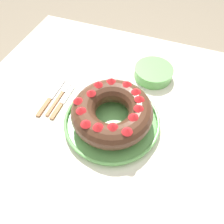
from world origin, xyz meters
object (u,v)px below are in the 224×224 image
object	(u,v)px
fork	(60,96)
side_bowl	(153,73)
cake_knife	(61,104)
serving_knife	(50,99)
bundt_cake	(112,112)
serving_dish	(112,121)

from	to	relation	value
fork	side_bowl	world-z (taller)	side_bowl
fork	cake_knife	world-z (taller)	cake_knife
serving_knife	bundt_cake	bearing A→B (deg)	-5.85
serving_knife	fork	bearing A→B (deg)	40.95
bundt_cake	fork	world-z (taller)	bundt_cake
serving_dish	fork	world-z (taller)	serving_dish
serving_dish	bundt_cake	size ratio (longest dim) A/B	1.23
serving_dish	serving_knife	world-z (taller)	serving_dish
cake_knife	side_bowl	size ratio (longest dim) A/B	1.05
serving_dish	cake_knife	bearing A→B (deg)	176.04
bundt_cake	serving_knife	bearing A→B (deg)	175.87
cake_knife	fork	bearing A→B (deg)	130.01
bundt_cake	cake_knife	size ratio (longest dim) A/B	1.66
side_bowl	bundt_cake	bearing A→B (deg)	-105.46
fork	side_bowl	size ratio (longest dim) A/B	1.12
bundt_cake	serving_knife	size ratio (longest dim) A/B	1.39
serving_knife	cake_knife	distance (m)	0.06
bundt_cake	cake_knife	world-z (taller)	bundt_cake
cake_knife	serving_dish	bearing A→B (deg)	-0.41
fork	cake_knife	xyz separation A→B (m)	(0.02, -0.03, -0.00)
fork	serving_knife	world-z (taller)	serving_knife
serving_dish	cake_knife	distance (m)	0.22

